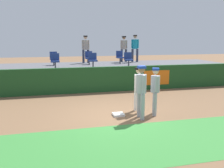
# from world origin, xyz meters

# --- Properties ---
(ground_plane) EXTENTS (60.00, 60.00, 0.00)m
(ground_plane) POSITION_xyz_m (0.00, 0.00, 0.00)
(ground_plane) COLOR brown
(grass_foreground_strip) EXTENTS (18.00, 2.80, 0.01)m
(grass_foreground_strip) POSITION_xyz_m (0.00, -2.37, 0.00)
(grass_foreground_strip) COLOR #388438
(grass_foreground_strip) RESTS_ON ground_plane
(first_base) EXTENTS (0.40, 0.40, 0.08)m
(first_base) POSITION_xyz_m (-0.02, 0.02, 0.04)
(first_base) COLOR white
(first_base) RESTS_ON ground_plane
(player_fielder_home) EXTENTS (0.42, 0.56, 1.71)m
(player_fielder_home) POSITION_xyz_m (0.86, 0.35, 0.99)
(player_fielder_home) COLOR white
(player_fielder_home) RESTS_ON ground_plane
(player_runner_visitor) EXTENTS (0.36, 0.53, 1.87)m
(player_runner_visitor) POSITION_xyz_m (0.67, -0.46, 1.09)
(player_runner_visitor) COLOR #9EA3AD
(player_runner_visitor) RESTS_ON ground_plane
(player_coach_visitor) EXTENTS (0.43, 0.46, 1.75)m
(player_coach_visitor) POSITION_xyz_m (1.31, -0.18, 1.01)
(player_coach_visitor) COLOR #9EA3AD
(player_coach_visitor) RESTS_ON ground_plane
(field_wall) EXTENTS (18.00, 0.26, 1.33)m
(field_wall) POSITION_xyz_m (0.02, 4.14, 0.66)
(field_wall) COLOR #19471E
(field_wall) RESTS_ON ground_plane
(bleacher_platform) EXTENTS (18.00, 4.80, 1.14)m
(bleacher_platform) POSITION_xyz_m (0.00, 6.71, 0.57)
(bleacher_platform) COLOR #59595E
(bleacher_platform) RESTS_ON ground_plane
(seat_back_right) EXTENTS (0.44, 0.44, 0.84)m
(seat_back_right) POSITION_xyz_m (2.05, 7.38, 1.61)
(seat_back_right) COLOR #4C4C51
(seat_back_right) RESTS_ON bleacher_platform
(seat_back_left) EXTENTS (0.45, 0.44, 0.84)m
(seat_back_left) POSITION_xyz_m (-2.25, 7.38, 1.61)
(seat_back_left) COLOR #4C4C51
(seat_back_left) RESTS_ON bleacher_platform
(seat_front_right) EXTENTS (0.46, 0.44, 0.84)m
(seat_front_right) POSITION_xyz_m (2.08, 5.58, 1.61)
(seat_front_right) COLOR #4C4C51
(seat_front_right) RESTS_ON bleacher_platform
(seat_front_left) EXTENTS (0.48, 0.44, 0.84)m
(seat_front_left) POSITION_xyz_m (-2.17, 5.58, 1.61)
(seat_front_left) COLOR #4C4C51
(seat_front_left) RESTS_ON bleacher_platform
(seat_front_center) EXTENTS (0.48, 0.44, 0.84)m
(seat_front_center) POSITION_xyz_m (-0.06, 5.58, 1.61)
(seat_front_center) COLOR #4C4C51
(seat_front_center) RESTS_ON bleacher_platform
(seat_back_center) EXTENTS (0.47, 0.44, 0.84)m
(seat_back_center) POSITION_xyz_m (-0.02, 7.38, 1.61)
(seat_back_center) COLOR #4C4C51
(seat_back_center) RESTS_ON bleacher_platform
(spectator_hooded) EXTENTS (0.52, 0.44, 1.89)m
(spectator_hooded) POSITION_xyz_m (3.38, 8.18, 2.24)
(spectator_hooded) COLOR #33384C
(spectator_hooded) RESTS_ON bleacher_platform
(spectator_capped) EXTENTS (0.51, 0.36, 1.81)m
(spectator_capped) POSITION_xyz_m (2.67, 8.53, 2.19)
(spectator_capped) COLOR #33384C
(spectator_capped) RESTS_ON bleacher_platform
(spectator_casual) EXTENTS (0.52, 0.35, 1.84)m
(spectator_casual) POSITION_xyz_m (-0.10, 8.31, 2.21)
(spectator_casual) COLOR #33384C
(spectator_casual) RESTS_ON bleacher_platform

